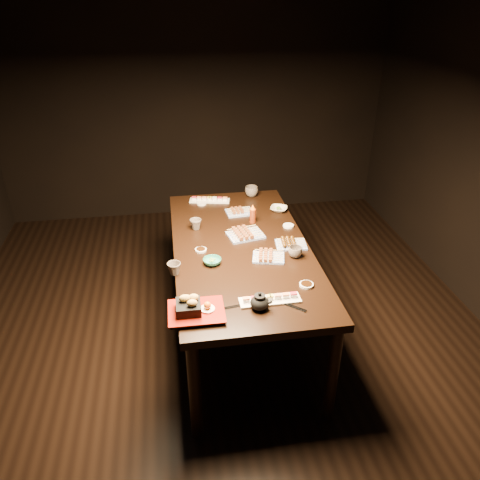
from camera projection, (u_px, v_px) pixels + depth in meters
name	position (u px, v px, depth m)	size (l,w,h in m)	color
ground	(228.00, 365.00, 3.20)	(5.00, 5.00, 0.00)	black
dining_table	(241.00, 292.00, 3.31)	(0.90, 1.80, 0.75)	black
sushi_platter_near	(270.00, 298.00, 2.58)	(0.34, 0.10, 0.04)	white
sushi_platter_far	(210.00, 199.00, 3.76)	(0.32, 0.09, 0.04)	white
yakitori_plate_center	(245.00, 232.00, 3.24)	(0.24, 0.17, 0.06)	#828EB6
yakitori_plate_right	(269.00, 255.00, 2.98)	(0.20, 0.14, 0.05)	#828EB6
yakitori_plate_left	(239.00, 210.00, 3.56)	(0.20, 0.15, 0.05)	#828EB6
tsukune_plate	(291.00, 242.00, 3.12)	(0.20, 0.15, 0.05)	#828EB6
edamame_bowl_green	(212.00, 261.00, 2.93)	(0.11, 0.11, 0.04)	#297F64
edamame_bowl_cream	(279.00, 209.00, 3.60)	(0.13, 0.13, 0.03)	beige
tempura_tray	(196.00, 306.00, 2.47)	(0.30, 0.24, 0.11)	black
teacup_near_left	(174.00, 269.00, 2.82)	(0.08, 0.08, 0.08)	brown
teacup_mid_right	(295.00, 252.00, 2.99)	(0.09, 0.09, 0.07)	brown
teacup_far_left	(196.00, 224.00, 3.33)	(0.08, 0.08, 0.08)	brown
teacup_far_right	(252.00, 191.00, 3.83)	(0.11, 0.11, 0.08)	brown
teapot	(260.00, 301.00, 2.51)	(0.12, 0.12, 0.10)	black
condiment_bottle	(253.00, 214.00, 3.40)	(0.05, 0.05, 0.14)	#65230D
sauce_dish_west	(201.00, 250.00, 3.07)	(0.08, 0.08, 0.01)	white
sauce_dish_east	(288.00, 226.00, 3.37)	(0.08, 0.08, 0.01)	white
sauce_dish_se	(306.00, 285.00, 2.72)	(0.08, 0.08, 0.01)	white
sauce_dish_nw	(202.00, 203.00, 3.71)	(0.08, 0.08, 0.01)	white
chopsticks_near	(232.00, 307.00, 2.54)	(0.19, 0.02, 0.01)	black
chopsticks_se	(287.00, 304.00, 2.56)	(0.24, 0.02, 0.01)	black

